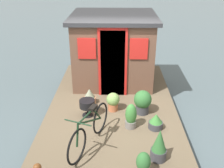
{
  "coord_description": "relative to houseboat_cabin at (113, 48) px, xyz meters",
  "views": [
    {
      "loc": [
        -5.43,
        -0.11,
        3.6
      ],
      "look_at": [
        -0.2,
        0.0,
        1.11
      ],
      "focal_mm": 41.92,
      "sensor_mm": 36.0,
      "label": 1
    }
  ],
  "objects": [
    {
      "name": "ground_plane",
      "position": [
        -1.61,
        0.0,
        -1.36
      ],
      "size": [
        60.0,
        60.0,
        0.0
      ],
      "primitive_type": "plane",
      "color": "#4C5B60"
    },
    {
      "name": "houseboat_deck",
      "position": [
        -1.61,
        0.0,
        -1.15
      ],
      "size": [
        5.45,
        3.02,
        0.41
      ],
      "color": "brown",
      "rests_on": "ground_plane"
    },
    {
      "name": "houseboat_cabin",
      "position": [
        0.0,
        0.0,
        0.0
      ],
      "size": [
        2.16,
        2.29,
        1.88
      ],
      "color": "brown",
      "rests_on": "houseboat_deck"
    },
    {
      "name": "bicycle",
      "position": [
        -3.06,
        0.39,
        -0.59
      ],
      "size": [
        1.5,
        0.69,
        0.77
      ],
      "color": "black",
      "rests_on": "houseboat_deck"
    },
    {
      "name": "potted_plant_lavender",
      "position": [
        -2.44,
        -0.41,
        -0.69
      ],
      "size": [
        0.24,
        0.24,
        0.55
      ],
      "color": "slate",
      "rests_on": "houseboat_deck"
    },
    {
      "name": "potted_plant_ivy",
      "position": [
        -1.87,
        -0.69,
        -0.65
      ],
      "size": [
        0.4,
        0.4,
        0.56
      ],
      "color": "#38383D",
      "rests_on": "houseboat_deck"
    },
    {
      "name": "potted_plant_geranium",
      "position": [
        -1.76,
        -0.02,
        -0.71
      ],
      "size": [
        0.31,
        0.31,
        0.44
      ],
      "color": "#B2603D",
      "rests_on": "houseboat_deck"
    },
    {
      "name": "potted_plant_fern",
      "position": [
        -1.45,
        0.55,
        -0.77
      ],
      "size": [
        0.29,
        0.29,
        0.39
      ],
      "color": "#C6754C",
      "rests_on": "houseboat_deck"
    },
    {
      "name": "potted_plant_thyme",
      "position": [
        -3.8,
        -0.54,
        -0.71
      ],
      "size": [
        0.24,
        0.24,
        0.45
      ],
      "color": "#935138",
      "rests_on": "houseboat_deck"
    },
    {
      "name": "potted_plant_mint",
      "position": [
        -2.47,
        -0.92,
        -0.79
      ],
      "size": [
        0.3,
        0.3,
        0.34
      ],
      "color": "#38383D",
      "rests_on": "houseboat_deck"
    },
    {
      "name": "potted_plant_succulent",
      "position": [
        -3.41,
        -0.85,
        -0.66
      ],
      "size": [
        0.28,
        0.28,
        0.62
      ],
      "color": "#38383D",
      "rests_on": "houseboat_deck"
    },
    {
      "name": "charcoal_grill",
      "position": [
        -2.01,
        0.55,
        -0.66
      ],
      "size": [
        0.35,
        0.35,
        0.39
      ],
      "color": "black",
      "rests_on": "houseboat_deck"
    }
  ]
}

